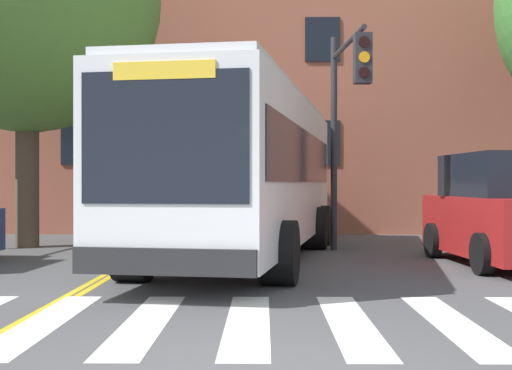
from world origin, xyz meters
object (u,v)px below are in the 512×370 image
at_px(city_bus, 247,170).
at_px(traffic_light_overhead, 345,101).
at_px(street_tree_curbside_small, 27,0).
at_px(car_red_far_lane, 503,212).

height_order(city_bus, traffic_light_overhead, traffic_light_overhead).
xyz_separation_m(city_bus, street_tree_curbside_small, (-5.69, 2.77, 4.38)).
relative_size(car_red_far_lane, traffic_light_overhead, 0.94).
height_order(car_red_far_lane, traffic_light_overhead, traffic_light_overhead).
bearing_deg(traffic_light_overhead, street_tree_curbside_small, 165.74).
height_order(traffic_light_overhead, street_tree_curbside_small, street_tree_curbside_small).
relative_size(city_bus, traffic_light_overhead, 2.31).
bearing_deg(traffic_light_overhead, city_bus, -160.66).
bearing_deg(street_tree_curbside_small, car_red_far_lane, -18.84).
height_order(car_red_far_lane, street_tree_curbside_small, street_tree_curbside_small).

